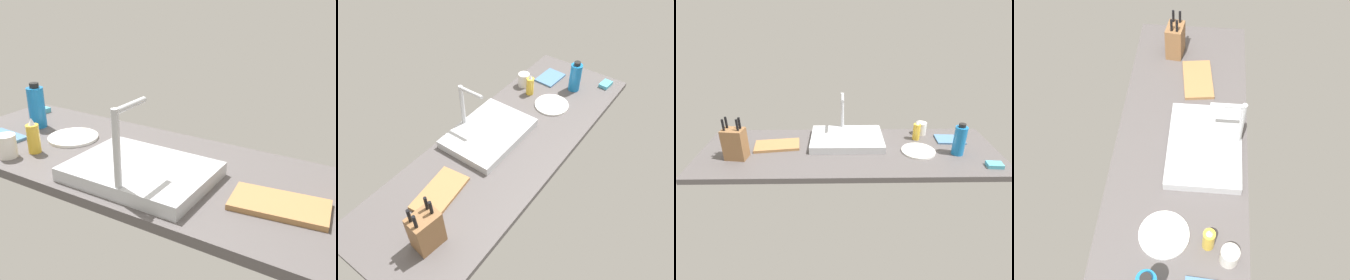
{
  "view_description": "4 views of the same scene",
  "coord_description": "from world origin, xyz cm",
  "views": [
    {
      "loc": [
        -73.47,
        111.94,
        67.9
      ],
      "look_at": [
        -3.84,
        -2.3,
        13.39
      ],
      "focal_mm": 42.98,
      "sensor_mm": 36.0,
      "label": 1
    },
    {
      "loc": [
        -112.43,
        -80.76,
        138.94
      ],
      "look_at": [
        -5.39,
        -3.44,
        12.02
      ],
      "focal_mm": 36.84,
      "sensor_mm": 36.0,
      "label": 2
    },
    {
      "loc": [
        -6.01,
        -162.66,
        92.33
      ],
      "look_at": [
        -3.46,
        -0.66,
        11.12
      ],
      "focal_mm": 30.45,
      "sensor_mm": 36.0,
      "label": 3
    },
    {
      "loc": [
        106.46,
        9.46,
        154.09
      ],
      "look_at": [
        0.83,
        0.73,
        12.27
      ],
      "focal_mm": 40.76,
      "sensor_mm": 36.0,
      "label": 4
    }
  ],
  "objects": [
    {
      "name": "countertop_slab",
      "position": [
        0.0,
        0.0,
        1.75
      ],
      "size": [
        192.12,
        64.61,
        3.5
      ],
      "primitive_type": "cube",
      "color": "#514C4C",
      "rests_on": "ground"
    },
    {
      "name": "sink_basin",
      "position": [
        -1.32,
        11.43,
        5.92
      ],
      "size": [
        48.37,
        34.97,
        4.84
      ],
      "primitive_type": "cube",
      "color": "#B7BABF",
      "rests_on": "countertop_slab"
    },
    {
      "name": "faucet",
      "position": [
        -4.03,
        25.51,
        21.27
      ],
      "size": [
        5.5,
        15.92,
        29.83
      ],
      "color": "#B7BABF",
      "rests_on": "countertop_slab"
    },
    {
      "name": "knife_block",
      "position": [
        -69.53,
        -8.93,
        13.43
      ],
      "size": [
        13.83,
        10.7,
        26.23
      ],
      "rotation": [
        0.0,
        0.0,
        -0.13
      ],
      "color": "brown",
      "rests_on": "countertop_slab"
    },
    {
      "name": "cutting_board",
      "position": [
        -47.76,
        5.56,
        4.4
      ],
      "size": [
        30.75,
        19.33,
        1.8
      ],
      "primitive_type": "cube",
      "rotation": [
        0.0,
        0.0,
        0.13
      ],
      "color": "#9E7042",
      "rests_on": "countertop_slab"
    },
    {
      "name": "soap_bottle",
      "position": [
        47.04,
        15.17,
        9.72
      ],
      "size": [
        5.0,
        5.0,
        14.26
      ],
      "color": "gold",
      "rests_on": "countertop_slab"
    },
    {
      "name": "dinner_plate",
      "position": [
        44.21,
        -3.19,
        4.1
      ],
      "size": [
        21.27,
        21.27,
        1.2
      ],
      "primitive_type": "cylinder",
      "color": "white",
      "rests_on": "countertop_slab"
    },
    {
      "name": "coffee_mug",
      "position": [
        52.47,
        23.59,
        7.97
      ],
      "size": [
        7.47,
        7.47,
        8.94
      ],
      "primitive_type": "cylinder",
      "color": "silver",
      "rests_on": "countertop_slab"
    }
  ]
}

